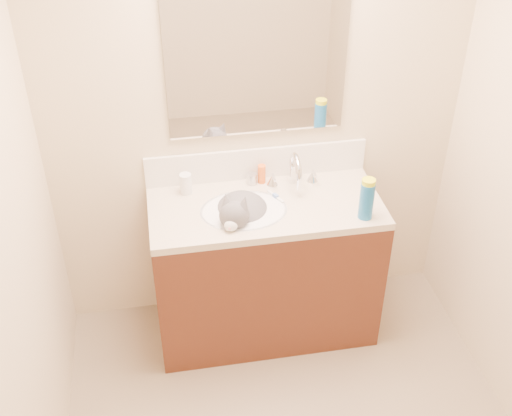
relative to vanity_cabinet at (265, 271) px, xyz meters
name	(u,v)px	position (x,y,z in m)	size (l,w,h in m)	color
room_shell	(322,215)	(0.00, -0.97, 1.08)	(2.24, 2.54, 2.52)	beige
vanity_cabinet	(265,271)	(0.00, 0.00, 0.00)	(1.20, 0.55, 0.82)	#4D2314
counter_slab	(266,208)	(0.00, 0.00, 0.43)	(1.20, 0.55, 0.04)	beige
basin	(244,221)	(-0.12, -0.03, 0.38)	(0.45, 0.36, 0.14)	white
faucet	(295,173)	(0.18, 0.14, 0.54)	(0.28, 0.20, 0.21)	silver
cat	(241,215)	(-0.13, -0.03, 0.42)	(0.39, 0.43, 0.32)	#545154
backsplash	(257,163)	(0.00, 0.26, 0.54)	(1.20, 0.02, 0.18)	white
mirror	(257,59)	(0.00, 0.26, 1.13)	(0.90, 0.02, 0.80)	white
pill_bottle	(186,184)	(-0.39, 0.18, 0.51)	(0.06, 0.06, 0.11)	white
pill_label	(186,186)	(-0.39, 0.18, 0.49)	(0.06, 0.06, 0.04)	#FBA029
silver_jar	(252,179)	(-0.04, 0.21, 0.48)	(0.05, 0.05, 0.06)	#B7B7BC
amber_bottle	(262,174)	(0.02, 0.21, 0.50)	(0.04, 0.04, 0.11)	orange
toothbrush	(276,196)	(0.06, 0.06, 0.45)	(0.01, 0.13, 0.01)	white
toothbrush_head	(276,196)	(0.06, 0.06, 0.46)	(0.02, 0.03, 0.02)	#648ED6
spray_can	(366,201)	(0.47, -0.19, 0.55)	(0.07, 0.07, 0.20)	#1763A7
spray_cap	(369,183)	(0.47, -0.19, 0.65)	(0.07, 0.07, 0.04)	yellow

